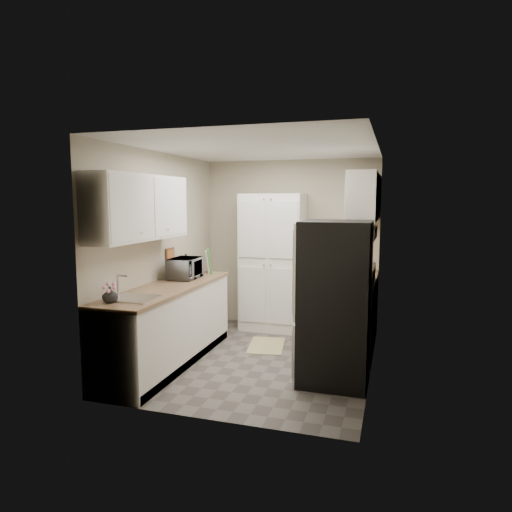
{
  "coord_description": "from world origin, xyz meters",
  "views": [
    {
      "loc": [
        1.52,
        -5.1,
        1.91
      ],
      "look_at": [
        -0.1,
        0.15,
        1.23
      ],
      "focal_mm": 32.0,
      "sensor_mm": 36.0,
      "label": 1
    }
  ],
  "objects": [
    {
      "name": "flower_vase",
      "position": [
        -1.11,
        -1.37,
        1.0
      ],
      "size": [
        0.2,
        0.2,
        0.16
      ],
      "primitive_type": "imported",
      "rotation": [
        0.0,
        0.0,
        -0.43
      ],
      "color": "silver",
      "rests_on": "countertop_left"
    },
    {
      "name": "electric_range",
      "position": [
        0.97,
        0.39,
        0.48
      ],
      "size": [
        0.71,
        0.78,
        1.13
      ],
      "color": "#B7B7BC",
      "rests_on": "ground"
    },
    {
      "name": "microwave",
      "position": [
        -1.02,
        0.1,
        1.05
      ],
      "size": [
        0.35,
        0.49,
        0.26
      ],
      "primitive_type": "imported",
      "rotation": [
        0.0,
        0.0,
        1.62
      ],
      "color": "#B1B2B7",
      "rests_on": "countertop_left"
    },
    {
      "name": "fruit_basket",
      "position": [
        0.94,
        1.11,
        1.21
      ],
      "size": [
        0.32,
        0.32,
        0.12
      ],
      "primitive_type": null,
      "rotation": [
        0.0,
        0.0,
        -0.21
      ],
      "color": "orange",
      "rests_on": "toaster_oven"
    },
    {
      "name": "room_shell",
      "position": [
        -0.02,
        -0.01,
        1.63
      ],
      "size": [
        2.64,
        3.24,
        2.52
      ],
      "color": "#BDB299",
      "rests_on": "ground"
    },
    {
      "name": "kitchen_mat",
      "position": [
        -0.06,
        0.51,
        0.01
      ],
      "size": [
        0.56,
        0.78,
        0.01
      ],
      "primitive_type": "cube",
      "rotation": [
        0.0,
        0.0,
        0.17
      ],
      "color": "tan",
      "rests_on": "ground"
    },
    {
      "name": "countertop_left",
      "position": [
        -0.99,
        -0.43,
        0.9
      ],
      "size": [
        0.63,
        2.33,
        0.04
      ],
      "primitive_type": "cube",
      "color": "#846647",
      "rests_on": "base_cabinet_left"
    },
    {
      "name": "countertop_right",
      "position": [
        0.99,
        1.19,
        0.9
      ],
      "size": [
        0.63,
        0.83,
        0.04
      ],
      "primitive_type": "cube",
      "color": "#846647",
      "rests_on": "base_cabinet_right"
    },
    {
      "name": "base_cabinet_left",
      "position": [
        -0.99,
        -0.43,
        0.44
      ],
      "size": [
        0.6,
        2.3,
        0.88
      ],
      "primitive_type": "cube",
      "color": "silver",
      "rests_on": "ground"
    },
    {
      "name": "wine_bottle",
      "position": [
        -1.13,
        0.34,
        1.05
      ],
      "size": [
        0.06,
        0.06,
        0.26
      ],
      "primitive_type": "cylinder",
      "color": "black",
      "rests_on": "countertop_left"
    },
    {
      "name": "cutting_board",
      "position": [
        -0.89,
        0.59,
        1.08
      ],
      "size": [
        0.13,
        0.25,
        0.33
      ],
      "primitive_type": "cube",
      "rotation": [
        0.0,
        0.0,
        0.43
      ],
      "color": "#419439",
      "rests_on": "countertop_left"
    },
    {
      "name": "pantry_cabinet",
      "position": [
        -0.2,
        1.32,
        1.0
      ],
      "size": [
        0.9,
        0.55,
        2.0
      ],
      "primitive_type": "cube",
      "color": "silver",
      "rests_on": "ground"
    },
    {
      "name": "ground",
      "position": [
        0.0,
        0.0,
        0.0
      ],
      "size": [
        3.2,
        3.2,
        0.0
      ],
      "primitive_type": "plane",
      "color": "#56514C",
      "rests_on": "ground"
    },
    {
      "name": "toaster_oven",
      "position": [
        0.94,
        1.13,
        1.04
      ],
      "size": [
        0.45,
        0.5,
        0.24
      ],
      "primitive_type": "cube",
      "rotation": [
        0.0,
        0.0,
        -0.37
      ],
      "color": "silver",
      "rests_on": "countertop_right"
    },
    {
      "name": "base_cabinet_right",
      "position": [
        0.99,
        1.19,
        0.44
      ],
      "size": [
        0.6,
        0.8,
        0.88
      ],
      "primitive_type": "cube",
      "color": "silver",
      "rests_on": "ground"
    },
    {
      "name": "refrigerator",
      "position": [
        0.94,
        -0.41,
        0.85
      ],
      "size": [
        0.7,
        0.72,
        1.7
      ],
      "primitive_type": "cube",
      "color": "#B7B7BC",
      "rests_on": "ground"
    }
  ]
}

